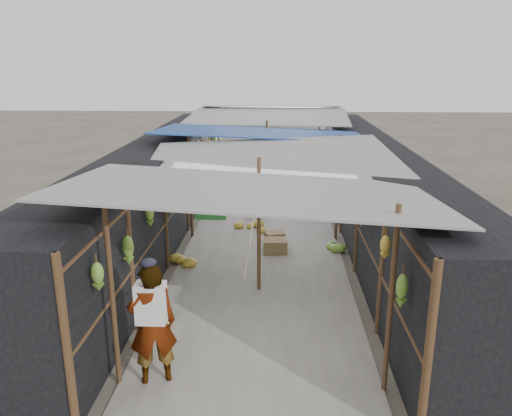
% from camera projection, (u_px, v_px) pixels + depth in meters
% --- Properties ---
extents(ground, '(80.00, 80.00, 0.00)m').
position_uv_depth(ground, '(250.00, 386.00, 6.78)').
color(ground, '#6B6356').
rests_on(ground, ground).
extents(aisle_slab, '(3.60, 16.00, 0.02)m').
position_uv_depth(aisle_slab, '(264.00, 231.00, 13.02)').
color(aisle_slab, '#9E998E').
rests_on(aisle_slab, ground).
extents(stall_left, '(1.40, 15.00, 2.30)m').
position_uv_depth(stall_left, '(159.00, 187.00, 12.81)').
color(stall_left, black).
rests_on(stall_left, ground).
extents(stall_right, '(1.40, 15.00, 2.30)m').
position_uv_depth(stall_right, '(371.00, 190.00, 12.58)').
color(stall_right, black).
rests_on(stall_right, ground).
extents(crate_near, '(0.56, 0.46, 0.33)m').
position_uv_depth(crate_near, '(275.00, 246.00, 11.50)').
color(crate_near, olive).
rests_on(crate_near, ground).
extents(crate_mid, '(0.53, 0.48, 0.26)m').
position_uv_depth(crate_mid, '(275.00, 237.00, 12.17)').
color(crate_mid, olive).
rests_on(crate_mid, ground).
extents(crate_back, '(0.51, 0.45, 0.28)m').
position_uv_depth(crate_back, '(258.00, 205.00, 14.92)').
color(crate_back, olive).
rests_on(crate_back, ground).
extents(black_basin, '(0.54, 0.54, 0.16)m').
position_uv_depth(black_basin, '(297.00, 213.00, 14.29)').
color(black_basin, black).
rests_on(black_basin, ground).
extents(vendor_elderly, '(0.74, 0.60, 1.75)m').
position_uv_depth(vendor_elderly, '(152.00, 324.00, 6.65)').
color(vendor_elderly, silver).
rests_on(vendor_elderly, ground).
extents(shopper_blue, '(0.89, 0.70, 1.81)m').
position_uv_depth(shopper_blue, '(260.00, 187.00, 13.95)').
color(shopper_blue, navy).
rests_on(shopper_blue, ground).
extents(vendor_seated, '(0.59, 0.67, 0.90)m').
position_uv_depth(vendor_seated, '(319.00, 181.00, 16.59)').
color(vendor_seated, '#49423F').
rests_on(vendor_seated, ground).
extents(market_canopy, '(5.62, 15.20, 2.77)m').
position_uv_depth(market_canopy, '(266.00, 137.00, 12.64)').
color(market_canopy, brown).
rests_on(market_canopy, ground).
extents(hanging_bananas, '(3.96, 13.88, 0.80)m').
position_uv_depth(hanging_bananas, '(264.00, 167.00, 12.96)').
color(hanging_bananas, olive).
rests_on(hanging_bananas, ground).
extents(floor_bananas, '(3.96, 10.35, 0.35)m').
position_uv_depth(floor_bananas, '(252.00, 226.00, 12.96)').
color(floor_bananas, olive).
rests_on(floor_bananas, ground).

